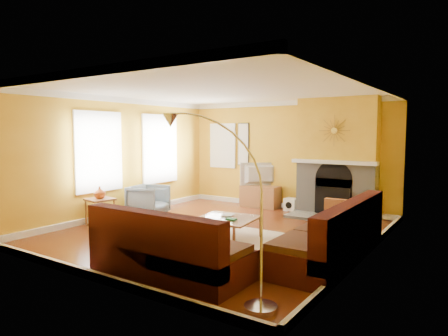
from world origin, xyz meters
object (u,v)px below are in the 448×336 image
Objects in this scene: arc_lamp at (217,207)px; side_table at (100,212)px; sectional_sofa at (251,226)px; coffee_table at (226,228)px; media_console at (260,196)px; armchair at (148,201)px.

side_table is at bearing 157.60° from arc_lamp.
sectional_sofa is 0.98m from coffee_table.
arc_lamp is at bearing -72.84° from sectional_sofa.
sectional_sofa is 3.70× the size of coffee_table.
arc_lamp is (4.12, -1.70, 0.79)m from side_table.
side_table is (-1.80, -3.60, 0.00)m from media_console.
armchair is at bearing 164.93° from coffee_table.
media_console is 1.82× the size of side_table.
coffee_table is at bearing 147.99° from sectional_sofa.
coffee_table is 0.47× the size of arc_lamp.
arc_lamp is at bearing -58.94° from coffee_table.
sectional_sofa is 3.70× the size of media_console.
arc_lamp is at bearing -139.73° from armchair.
media_console reaches higher than coffee_table.
armchair reaches higher than side_table.
sectional_sofa is 1.88m from arc_lamp.
side_table is at bearing -116.57° from media_console.
sectional_sofa is 4.76× the size of armchair.
sectional_sofa is at bearing -32.01° from coffee_table.
armchair is (-2.60, 0.70, 0.16)m from coffee_table.
arc_lamp is (0.52, -1.70, 0.61)m from sectional_sofa.
coffee_table is at bearing 10.12° from side_table.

